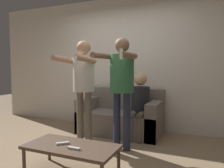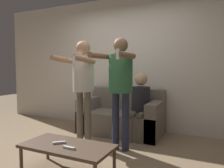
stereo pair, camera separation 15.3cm
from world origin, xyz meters
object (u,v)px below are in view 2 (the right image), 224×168
object	(u,v)px
person_seated	(140,102)
remote_far	(59,143)
person_standing_left	(83,79)
person_standing_right	(120,79)
coffee_table	(67,147)
remote_near	(69,148)
couch	(122,118)

from	to	relation	value
person_seated	remote_far	xyz separation A→B (m)	(-0.46, -1.65, -0.28)
person_standing_left	remote_far	xyz separation A→B (m)	(0.28, -0.96, -0.71)
person_standing_right	coffee_table	size ratio (longest dim) A/B	1.55
remote_near	remote_far	xyz separation A→B (m)	(-0.21, 0.08, 0.00)
couch	person_standing_left	world-z (taller)	person_standing_left
person_standing_right	coffee_table	bearing A→B (deg)	-105.85
coffee_table	remote_far	xyz separation A→B (m)	(-0.11, -0.01, 0.05)
coffee_table	person_standing_right	bearing A→B (deg)	74.15
person_seated	coffee_table	size ratio (longest dim) A/B	1.07
person_standing_left	remote_near	size ratio (longest dim) A/B	11.20
couch	person_standing_right	size ratio (longest dim) A/B	0.91
couch	remote_far	bearing A→B (deg)	-91.64
person_seated	person_standing_right	bearing A→B (deg)	-96.80
couch	person_standing_left	size ratio (longest dim) A/B	0.92
remote_far	coffee_table	bearing A→B (deg)	5.81
person_standing_right	remote_far	world-z (taller)	person_standing_right
person_standing_right	remote_near	distance (m)	1.28
couch	person_standing_right	xyz separation A→B (m)	(0.33, -0.84, 0.79)
couch	remote_near	xyz separation A→B (m)	(0.16, -1.88, 0.07)
person_standing_left	person_seated	size ratio (longest dim) A/B	1.45
remote_near	coffee_table	bearing A→B (deg)	135.26
person_seated	person_standing_left	bearing A→B (deg)	-136.96
couch	remote_far	world-z (taller)	couch
person_standing_right	remote_near	bearing A→B (deg)	-99.34
remote_near	remote_far	size ratio (longest dim) A/B	1.12
person_standing_right	remote_far	xyz separation A→B (m)	(-0.38, -0.96, -0.73)
person_standing_right	person_seated	distance (m)	0.83
couch	coffee_table	bearing A→B (deg)	-88.03
coffee_table	remote_far	world-z (taller)	remote_far
person_seated	remote_near	bearing A→B (deg)	-98.33
person_standing_left	remote_far	world-z (taller)	person_standing_left
person_standing_left	person_standing_right	xyz separation A→B (m)	(0.66, -0.00, 0.01)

